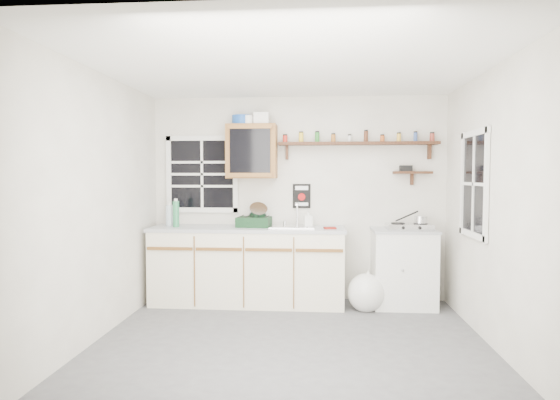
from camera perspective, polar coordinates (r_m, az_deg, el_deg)
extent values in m
cube|color=#4A494C|center=(4.47, 1.26, -17.19)|extent=(3.60, 3.20, 0.02)
cube|color=white|center=(4.31, 1.30, 16.09)|extent=(3.60, 3.20, 0.02)
cube|color=#B7B1A4|center=(4.67, -21.47, -0.69)|extent=(0.02, 3.20, 2.50)
cube|color=#B7B1A4|center=(4.49, 25.03, -0.91)|extent=(0.02, 3.20, 2.50)
cube|color=#B7B1A4|center=(5.81, 2.17, 0.20)|extent=(3.60, 0.02, 2.50)
cube|color=#B7B1A4|center=(2.61, -0.71, -3.24)|extent=(3.60, 0.02, 2.50)
cube|color=beige|center=(5.66, -3.96, -8.15)|extent=(2.27, 0.60, 0.88)
cube|color=#979A9F|center=(5.59, -3.98, -3.52)|extent=(2.31, 0.62, 0.04)
cube|color=brown|center=(5.51, -13.30, -5.79)|extent=(0.53, 0.02, 0.03)
cube|color=brown|center=(5.36, -7.49, -5.97)|extent=(0.53, 0.02, 0.03)
cube|color=brown|center=(5.27, -1.41, -6.10)|extent=(0.53, 0.02, 0.03)
cube|color=brown|center=(5.25, 4.80, -6.15)|extent=(0.53, 0.02, 0.03)
cube|color=silver|center=(5.71, 14.79, -8.13)|extent=(0.70, 0.55, 0.88)
cube|color=#979A9F|center=(5.65, 14.85, -3.60)|extent=(0.73, 0.57, 0.03)
cube|color=silver|center=(5.53, 1.52, -3.32)|extent=(0.52, 0.44, 0.03)
cylinder|color=silver|center=(5.68, 2.11, -1.79)|extent=(0.02, 0.02, 0.28)
cylinder|color=silver|center=(5.61, 2.08, -0.52)|extent=(0.02, 0.14, 0.02)
cube|color=brown|center=(5.70, -3.44, 5.92)|extent=(0.60, 0.30, 0.65)
cube|color=black|center=(5.54, -3.67, 6.01)|extent=(0.48, 0.02, 0.52)
cylinder|color=#164395|center=(5.75, -4.67, 9.69)|extent=(0.24, 0.24, 0.11)
cube|color=silver|center=(5.72, -2.25, 9.89)|extent=(0.18, 0.15, 0.14)
cylinder|color=silver|center=(5.69, -3.93, 9.72)|extent=(0.12, 0.12, 0.10)
cube|color=black|center=(5.74, 9.45, 6.82)|extent=(1.91, 0.18, 0.04)
cube|color=black|center=(5.76, 0.86, 5.85)|extent=(0.03, 0.10, 0.18)
cube|color=black|center=(5.90, 17.74, 5.64)|extent=(0.03, 0.10, 0.18)
cylinder|color=red|center=(5.73, 0.63, 7.45)|extent=(0.06, 0.06, 0.08)
cylinder|color=black|center=(5.74, 0.63, 7.93)|extent=(0.05, 0.05, 0.02)
cylinder|color=gold|center=(5.72, 2.59, 7.61)|extent=(0.06, 0.06, 0.11)
cylinder|color=black|center=(5.73, 2.59, 8.25)|extent=(0.05, 0.05, 0.02)
cylinder|color=#267226|center=(5.72, 4.56, 7.63)|extent=(0.06, 0.06, 0.12)
cylinder|color=black|center=(5.73, 4.56, 8.29)|extent=(0.05, 0.05, 0.02)
cylinder|color=#99591E|center=(5.72, 6.52, 7.48)|extent=(0.05, 0.05, 0.09)
cylinder|color=black|center=(5.73, 6.52, 8.00)|extent=(0.05, 0.05, 0.02)
cylinder|color=silver|center=(5.73, 8.48, 7.39)|extent=(0.05, 0.05, 0.08)
cylinder|color=black|center=(5.74, 8.48, 7.85)|extent=(0.04, 0.04, 0.02)
cylinder|color=#4C2614|center=(5.75, 10.43, 7.61)|extent=(0.05, 0.05, 0.13)
cylinder|color=black|center=(5.76, 10.44, 8.32)|extent=(0.04, 0.04, 0.02)
cylinder|color=#B24C19|center=(5.77, 12.36, 7.30)|extent=(0.05, 0.05, 0.07)
cylinder|color=black|center=(5.78, 12.37, 7.73)|extent=(0.05, 0.05, 0.02)
cylinder|color=gold|center=(5.80, 14.28, 7.37)|extent=(0.05, 0.05, 0.09)
cylinder|color=black|center=(5.81, 14.29, 7.90)|extent=(0.05, 0.05, 0.02)
cylinder|color=#334C8C|center=(5.84, 16.18, 7.37)|extent=(0.05, 0.05, 0.11)
cylinder|color=black|center=(5.84, 16.19, 7.97)|extent=(0.04, 0.04, 0.02)
cylinder|color=maroon|center=(5.88, 18.05, 7.25)|extent=(0.06, 0.06, 0.09)
cylinder|color=black|center=(5.88, 18.06, 7.79)|extent=(0.05, 0.05, 0.02)
cube|color=black|center=(5.83, 15.85, 3.24)|extent=(0.45, 0.15, 0.03)
cube|color=black|center=(5.86, 15.77, 2.46)|extent=(0.03, 0.08, 0.14)
cube|color=black|center=(5.81, 15.09, 3.75)|extent=(0.14, 0.10, 0.07)
cube|color=black|center=(5.79, 2.66, 0.49)|extent=(0.22, 0.01, 0.30)
cube|color=white|center=(5.78, 2.66, 1.47)|extent=(0.16, 0.00, 0.05)
cylinder|color=#A50C0C|center=(5.78, 2.65, 0.38)|extent=(0.09, 0.01, 0.09)
cube|color=white|center=(5.79, 2.65, -0.51)|extent=(0.16, 0.00, 0.04)
cube|color=black|center=(5.95, -9.47, 3.12)|extent=(0.85, 0.02, 0.90)
cube|color=silver|center=(5.95, -9.47, 3.12)|extent=(0.93, 0.03, 0.98)
cube|color=black|center=(4.99, 22.60, 1.81)|extent=(0.02, 0.70, 1.00)
cube|color=silver|center=(4.99, 22.60, 1.81)|extent=(0.03, 0.78, 1.08)
cylinder|color=silver|center=(5.83, -13.30, -1.86)|extent=(0.09, 0.09, 0.26)
cylinder|color=silver|center=(5.82, -13.31, -0.46)|extent=(0.05, 0.05, 0.03)
cylinder|color=#287A49|center=(5.71, -12.56, -1.68)|extent=(0.08, 0.08, 0.31)
cylinder|color=silver|center=(5.70, -12.58, 0.01)|extent=(0.04, 0.04, 0.03)
cube|color=black|center=(5.61, -3.18, -2.68)|extent=(0.42, 0.32, 0.12)
cylinder|color=silver|center=(5.59, -2.69, -1.48)|extent=(0.28, 0.30, 0.24)
imported|color=silver|center=(5.58, 3.44, -2.24)|extent=(0.11, 0.11, 0.21)
cube|color=maroon|center=(5.42, 6.11, -3.41)|extent=(0.15, 0.14, 0.02)
cube|color=silver|center=(5.63, 15.47, -3.14)|extent=(0.53, 0.30, 0.06)
cylinder|color=black|center=(5.60, 14.17, -2.77)|extent=(0.16, 0.16, 0.01)
cylinder|color=black|center=(5.65, 16.76, -2.75)|extent=(0.16, 0.16, 0.01)
cylinder|color=silver|center=(5.65, 16.77, -2.34)|extent=(0.15, 0.15, 0.09)
cylinder|color=black|center=(5.69, 15.19, -1.92)|extent=(0.24, 0.19, 0.15)
ellipsoid|color=silver|center=(5.50, 10.45, -11.08)|extent=(0.42, 0.38, 0.44)
cone|color=silver|center=(5.46, 10.68, -9.03)|extent=(0.12, 0.12, 0.12)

